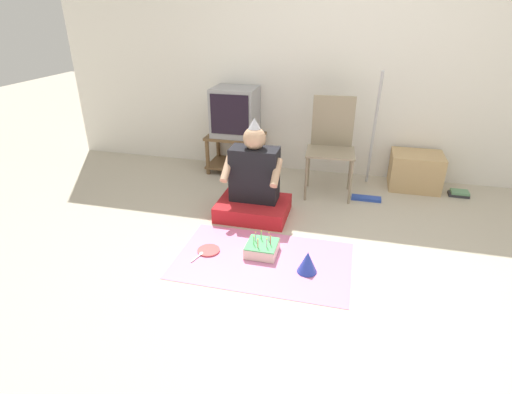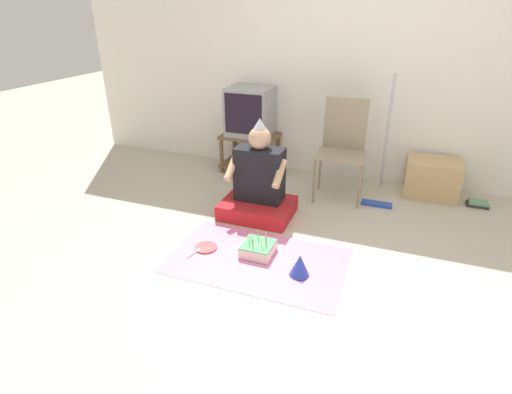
{
  "view_description": "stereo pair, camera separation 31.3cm",
  "coord_description": "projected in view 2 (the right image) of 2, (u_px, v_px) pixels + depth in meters",
  "views": [
    {
      "loc": [
        0.14,
        -2.33,
        1.71
      ],
      "look_at": [
        -0.55,
        0.42,
        0.35
      ],
      "focal_mm": 28.0,
      "sensor_mm": 36.0,
      "label": 1
    },
    {
      "loc": [
        0.44,
        -2.24,
        1.71
      ],
      "look_at": [
        -0.55,
        0.42,
        0.35
      ],
      "focal_mm": 28.0,
      "sensor_mm": 36.0,
      "label": 2
    }
  ],
  "objects": [
    {
      "name": "folding_chair",
      "position": [
        343.0,
        143.0,
        3.77
      ],
      "size": [
        0.48,
        0.41,
        0.95
      ],
      "color": "gray",
      "rests_on": "ground_plane"
    },
    {
      "name": "cardboard_box_stack",
      "position": [
        432.0,
        178.0,
        3.91
      ],
      "size": [
        0.5,
        0.39,
        0.37
      ],
      "color": "tan",
      "rests_on": "ground_plane"
    },
    {
      "name": "dust_mop",
      "position": [
        382.0,
        166.0,
        3.72
      ],
      "size": [
        0.28,
        0.46,
        1.22
      ],
      "color": "#2D4CB2",
      "rests_on": "ground_plane"
    },
    {
      "name": "wall_back",
      "position": [
        365.0,
        55.0,
        3.91
      ],
      "size": [
        6.4,
        0.06,
        2.55
      ],
      "color": "white",
      "rests_on": "ground_plane"
    },
    {
      "name": "plastic_spoon_near",
      "position": [
        197.0,
        251.0,
        3.06
      ],
      "size": [
        0.06,
        0.14,
        0.01
      ],
      "color": "white",
      "rests_on": "party_cloth"
    },
    {
      "name": "person_seated",
      "position": [
        259.0,
        186.0,
        3.51
      ],
      "size": [
        0.62,
        0.48,
        0.88
      ],
      "color": "red",
      "rests_on": "ground_plane"
    },
    {
      "name": "paper_plate",
      "position": [
        206.0,
        247.0,
        3.11
      ],
      "size": [
        0.17,
        0.17,
        0.01
      ],
      "color": "#D84C4C",
      "rests_on": "party_cloth"
    },
    {
      "name": "party_hat_blue",
      "position": [
        300.0,
        265.0,
        2.76
      ],
      "size": [
        0.14,
        0.14,
        0.16
      ],
      "color": "blue",
      "rests_on": "party_cloth"
    },
    {
      "name": "tv",
      "position": [
        250.0,
        111.0,
        4.32
      ],
      "size": [
        0.47,
        0.41,
        0.51
      ],
      "color": "#99999E",
      "rests_on": "tv_stand"
    },
    {
      "name": "tv_stand",
      "position": [
        250.0,
        149.0,
        4.5
      ],
      "size": [
        0.61,
        0.42,
        0.42
      ],
      "color": "brown",
      "rests_on": "ground_plane"
    },
    {
      "name": "birthday_cake",
      "position": [
        258.0,
        248.0,
        3.02
      ],
      "size": [
        0.23,
        0.23,
        0.16
      ],
      "color": "#F4E0C6",
      "rests_on": "party_cloth"
    },
    {
      "name": "party_cloth",
      "position": [
        258.0,
        260.0,
        2.96
      ],
      "size": [
        1.29,
        0.79,
        0.01
      ],
      "color": "pink",
      "rests_on": "ground_plane"
    },
    {
      "name": "ground_plane",
      "position": [
        309.0,
        279.0,
        2.77
      ],
      "size": [
        16.0,
        16.0,
        0.0
      ],
      "primitive_type": "plane",
      "color": "#BCB29E"
    },
    {
      "name": "book_pile",
      "position": [
        478.0,
        204.0,
        3.75
      ],
      "size": [
        0.19,
        0.12,
        0.05
      ],
      "color": "#333338",
      "rests_on": "ground_plane"
    }
  ]
}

